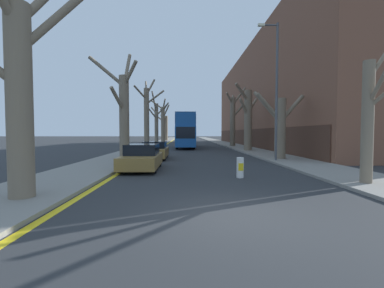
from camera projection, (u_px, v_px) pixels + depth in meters
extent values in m
plane|color=#2B2D30|center=(232.00, 216.00, 6.11)|extent=(300.00, 300.00, 0.00)
cube|color=gray|center=(162.00, 142.00, 55.88)|extent=(3.38, 120.00, 0.12)
cube|color=gray|center=(219.00, 142.00, 56.21)|extent=(3.38, 120.00, 0.12)
cube|color=brown|center=(276.00, 99.00, 39.57)|extent=(10.00, 48.62, 14.50)
cube|color=#492D21|center=(244.00, 138.00, 39.69)|extent=(0.12, 47.65, 2.50)
cube|color=yellow|center=(170.00, 142.00, 55.93)|extent=(0.24, 120.00, 0.01)
cylinder|color=#7A6B56|center=(20.00, 104.00, 7.33)|extent=(0.69, 0.69, 5.63)
cylinder|color=#7A6B56|center=(60.00, 15.00, 7.74)|extent=(2.17, 1.32, 2.66)
cylinder|color=#7A6B56|center=(124.00, 118.00, 18.90)|extent=(0.72, 0.72, 6.19)
cylinder|color=#7A6B56|center=(107.00, 72.00, 18.72)|extent=(2.64, 0.27, 2.27)
cylinder|color=#7A6B56|center=(127.00, 70.00, 19.63)|extent=(0.34, 1.99, 2.99)
cylinder|color=#7A6B56|center=(130.00, 74.00, 18.32)|extent=(1.39, 1.24, 1.76)
cylinder|color=#7A6B56|center=(118.00, 100.00, 18.10)|extent=(0.80, 1.73, 1.72)
cylinder|color=#7A6B56|center=(147.00, 119.00, 30.39)|extent=(0.61, 0.61, 7.26)
cylinder|color=#7A6B56|center=(150.00, 87.00, 30.49)|extent=(1.18, 0.77, 2.03)
cylinder|color=#7A6B56|center=(155.00, 97.00, 30.76)|extent=(2.18, 1.15, 1.86)
cylinder|color=#7A6B56|center=(140.00, 93.00, 29.53)|extent=(1.40, 1.67, 1.51)
cylinder|color=#7A6B56|center=(146.00, 89.00, 31.40)|extent=(0.65, 2.54, 2.41)
cylinder|color=#7A6B56|center=(156.00, 124.00, 41.31)|extent=(0.60, 0.60, 6.71)
cylinder|color=#7A6B56|center=(162.00, 110.00, 40.59)|extent=(2.17, 1.54, 1.95)
cylinder|color=#7A6B56|center=(154.00, 111.00, 41.88)|extent=(1.20, 1.59, 1.27)
cylinder|color=#7A6B56|center=(154.00, 102.00, 40.21)|extent=(0.68, 2.12, 3.34)
cylinder|color=#7A6B56|center=(153.00, 114.00, 40.47)|extent=(1.21, 1.73, 1.60)
cylinder|color=#7A6B56|center=(163.00, 125.00, 52.38)|extent=(0.80, 0.80, 7.30)
cylinder|color=#7A6B56|center=(166.00, 112.00, 51.69)|extent=(1.67, 1.56, 2.72)
cylinder|color=#7A6B56|center=(166.00, 107.00, 52.26)|extent=(1.36, 0.32, 1.88)
cylinder|color=#7A6B56|center=(164.00, 104.00, 51.56)|extent=(0.92, 1.64, 2.24)
cylinder|color=#7A6B56|center=(157.00, 105.00, 52.49)|extent=(2.79, 0.95, 2.14)
cylinder|color=#7A6B56|center=(166.00, 128.00, 63.05)|extent=(0.80, 0.80, 6.19)
cylinder|color=#7A6B56|center=(161.00, 119.00, 62.03)|extent=(2.68, 2.10, 2.16)
cylinder|color=#7A6B56|center=(164.00, 119.00, 63.74)|extent=(1.56, 1.92, 1.70)
cylinder|color=#7A6B56|center=(163.00, 118.00, 63.98)|extent=(1.82, 2.40, 1.76)
cylinder|color=#7A6B56|center=(163.00, 116.00, 62.03)|extent=(1.58, 2.10, 3.16)
cylinder|color=#7A6B56|center=(368.00, 124.00, 9.49)|extent=(0.41, 0.41, 4.64)
cylinder|color=#7A6B56|center=(380.00, 83.00, 8.87)|extent=(0.15, 1.23, 1.52)
cylinder|color=#7A6B56|center=(280.00, 129.00, 18.76)|extent=(0.79, 0.79, 4.50)
cylinder|color=#7A6B56|center=(267.00, 106.00, 19.85)|extent=(1.58, 2.66, 2.72)
cylinder|color=#7A6B56|center=(292.00, 109.00, 18.83)|extent=(1.96, 0.51, 2.07)
cylinder|color=#7A6B56|center=(269.00, 107.00, 18.61)|extent=(1.98, 0.42, 2.10)
cylinder|color=#7A6B56|center=(248.00, 121.00, 27.48)|extent=(0.84, 0.84, 6.55)
cylinder|color=#7A6B56|center=(244.00, 108.00, 27.06)|extent=(1.38, 1.07, 2.09)
cylinder|color=#7A6B56|center=(242.00, 93.00, 26.75)|extent=(1.88, 1.51, 1.90)
cylinder|color=#7A6B56|center=(252.00, 105.00, 28.50)|extent=(1.80, 2.44, 1.87)
cylinder|color=#7A6B56|center=(233.00, 122.00, 36.65)|extent=(0.74, 0.74, 7.06)
cylinder|color=#7A6B56|center=(239.00, 110.00, 36.33)|extent=(1.99, 0.85, 2.30)
cylinder|color=#7A6B56|center=(230.00, 99.00, 36.10)|extent=(1.32, 1.14, 1.75)
cylinder|color=#7A6B56|center=(239.00, 96.00, 36.41)|extent=(1.97, 0.50, 2.59)
cylinder|color=#7A6B56|center=(233.00, 101.00, 37.63)|extent=(0.73, 2.43, 2.07)
cube|color=#19519E|center=(185.00, 136.00, 34.74)|extent=(2.41, 11.78, 2.41)
cube|color=#19519E|center=(185.00, 122.00, 34.66)|extent=(2.36, 11.54, 1.52)
cube|color=navy|center=(185.00, 116.00, 34.62)|extent=(2.36, 11.54, 0.12)
cube|color=black|center=(185.00, 133.00, 34.72)|extent=(2.44, 10.37, 1.25)
cube|color=black|center=(185.00, 121.00, 34.66)|extent=(2.44, 10.37, 1.15)
cube|color=black|center=(186.00, 133.00, 28.86)|extent=(2.17, 0.06, 1.32)
cylinder|color=black|center=(177.00, 145.00, 31.23)|extent=(0.30, 0.96, 0.96)
cylinder|color=black|center=(194.00, 145.00, 31.29)|extent=(0.30, 0.96, 0.96)
cylinder|color=black|center=(178.00, 143.00, 38.06)|extent=(0.30, 0.96, 0.96)
cylinder|color=black|center=(192.00, 143.00, 38.11)|extent=(0.30, 0.96, 0.96)
cube|color=olive|center=(142.00, 161.00, 13.81)|extent=(1.87, 4.15, 0.63)
cube|color=black|center=(142.00, 149.00, 14.03)|extent=(1.64, 2.16, 0.56)
cylinder|color=black|center=(121.00, 167.00, 12.55)|extent=(0.20, 0.64, 0.64)
cylinder|color=black|center=(154.00, 167.00, 12.60)|extent=(0.20, 0.64, 0.64)
cylinder|color=black|center=(131.00, 161.00, 15.04)|extent=(0.20, 0.64, 0.64)
cylinder|color=black|center=(159.00, 161.00, 15.08)|extent=(0.20, 0.64, 0.64)
cube|color=olive|center=(155.00, 152.00, 19.62)|extent=(1.89, 4.19, 0.64)
cube|color=black|center=(155.00, 145.00, 19.85)|extent=(1.67, 2.18, 0.50)
cylinder|color=black|center=(141.00, 156.00, 18.35)|extent=(0.20, 0.64, 0.64)
cylinder|color=black|center=(164.00, 156.00, 18.39)|extent=(0.20, 0.64, 0.64)
cylinder|color=black|center=(146.00, 153.00, 20.86)|extent=(0.20, 0.64, 0.64)
cylinder|color=black|center=(167.00, 153.00, 20.91)|extent=(0.20, 0.64, 0.64)
cylinder|color=#4C4F54|center=(277.00, 93.00, 17.33)|extent=(0.16, 0.16, 9.34)
cylinder|color=#4C4F54|center=(269.00, 25.00, 17.12)|extent=(1.10, 0.11, 0.11)
cube|color=beige|center=(261.00, 25.00, 17.11)|extent=(0.44, 0.20, 0.16)
cylinder|color=white|center=(240.00, 168.00, 11.32)|extent=(0.31, 0.31, 0.90)
cube|color=yellow|center=(241.00, 167.00, 11.16)|extent=(0.22, 0.01, 0.33)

